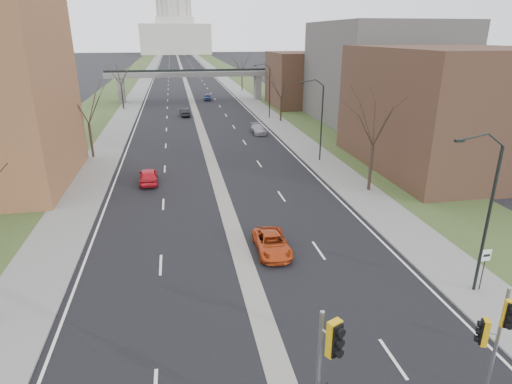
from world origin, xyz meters
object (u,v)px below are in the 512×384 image
object	(u,v)px
signal_pole_right	(496,330)
car_left_far	(185,112)
speed_limit_sign	(485,262)
car_right_far	(207,97)
car_left_near	(148,176)
signal_pole_median	(327,362)
car_right_near	(272,243)
car_right_mid	(258,129)

from	to	relation	value
signal_pole_right	car_left_far	size ratio (longest dim) A/B	1.19
speed_limit_sign	car_right_far	xyz separation A→B (m)	(-8.74, 75.09, -1.15)
speed_limit_sign	car_left_near	world-z (taller)	speed_limit_sign
signal_pole_right	car_right_far	distance (m)	81.74
car_left_far	car_left_near	bearing A→B (deg)	76.84
signal_pole_median	car_left_near	xyz separation A→B (m)	(-6.91, 29.39, -3.04)
car_left_far	signal_pole_median	bearing A→B (deg)	86.29
car_left_near	car_right_near	size ratio (longest dim) A/B	0.96
signal_pole_median	speed_limit_sign	xyz separation A→B (m)	(11.57, 7.52, -1.97)
car_left_near	car_right_mid	bearing A→B (deg)	-129.14
signal_pole_right	speed_limit_sign	distance (m)	8.21
signal_pole_right	car_left_near	bearing A→B (deg)	140.26
signal_pole_median	car_right_near	size ratio (longest dim) A/B	1.23
car_left_far	car_right_mid	world-z (taller)	car_left_far
signal_pole_right	signal_pole_median	bearing A→B (deg)	-147.08
car_left_near	car_right_mid	xyz separation A→B (m)	(14.18, 19.08, -0.10)
car_left_near	signal_pole_median	bearing A→B (deg)	100.70
signal_pole_median	car_left_near	bearing A→B (deg)	78.34
car_left_far	car_right_far	bearing A→B (deg)	-112.14
car_left_far	car_right_far	distance (m)	19.21
car_left_near	car_left_far	world-z (taller)	car_left_near
car_right_near	speed_limit_sign	bearing A→B (deg)	-31.80
car_right_near	car_left_near	bearing A→B (deg)	119.47
signal_pole_right	speed_limit_sign	bearing A→B (deg)	78.19
speed_limit_sign	car_right_near	xyz separation A→B (m)	(-10.09, 6.47, -1.18)
signal_pole_median	signal_pole_right	size ratio (longest dim) A/B	1.12
car_left_near	car_right_near	distance (m)	17.54
car_left_near	car_right_near	bearing A→B (deg)	116.05
car_right_mid	car_right_far	bearing A→B (deg)	96.28
signal_pole_median	car_right_far	size ratio (longest dim) A/B	1.44
signal_pole_median	signal_pole_right	xyz separation A→B (m)	(6.78, 1.00, -0.60)
signal_pole_right	car_right_far	bearing A→B (deg)	117.29
signal_pole_median	car_right_far	bearing A→B (deg)	63.15
speed_limit_sign	car_left_near	xyz separation A→B (m)	(-18.48, 21.88, -1.07)
car_left_near	car_right_far	world-z (taller)	car_left_near
speed_limit_sign	car_left_near	size ratio (longest dim) A/B	0.58
speed_limit_sign	car_left_far	xyz separation A→B (m)	(-14.09, 56.64, -1.12)
signal_pole_median	signal_pole_right	world-z (taller)	signal_pole_median
speed_limit_sign	car_left_far	distance (m)	58.38
car_right_far	car_right_near	bearing A→B (deg)	-88.60
speed_limit_sign	car_right_near	distance (m)	12.04
car_left_far	car_right_near	size ratio (longest dim) A/B	0.92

